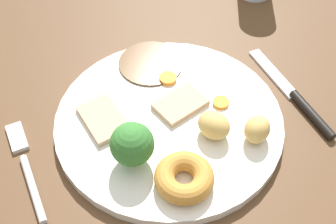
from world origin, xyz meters
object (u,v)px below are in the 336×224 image
(meat_slice_under, at_px, (180,104))
(carrot_coin_back, at_px, (168,78))
(yorkshire_pudding, at_px, (184,177))
(broccoli_floret, at_px, (132,144))
(dinner_plate, at_px, (168,121))
(knife, at_px, (297,98))
(meat_slice_main, at_px, (104,119))
(roast_potato_right, at_px, (257,129))
(carrot_coin_front, at_px, (221,102))
(fork, at_px, (26,166))
(roast_potato_left, at_px, (214,125))

(meat_slice_under, distance_m, carrot_coin_back, 0.05)
(yorkshire_pudding, xyz_separation_m, broccoli_floret, (-0.04, 0.05, 0.02))
(yorkshire_pudding, relative_size, carrot_coin_back, 2.78)
(dinner_plate, relative_size, knife, 1.58)
(meat_slice_main, relative_size, meat_slice_under, 1.08)
(broccoli_floret, bearing_deg, roast_potato_right, -9.37)
(carrot_coin_front, bearing_deg, broccoli_floret, -162.84)
(carrot_coin_back, bearing_deg, broccoli_floret, -128.89)
(carrot_coin_back, height_order, fork, carrot_coin_back)
(dinner_plate, xyz_separation_m, fork, (-0.18, 0.00, -0.00))
(knife, bearing_deg, meat_slice_main, 76.16)
(fork, bearing_deg, roast_potato_left, -105.52)
(carrot_coin_front, bearing_deg, meat_slice_under, 162.39)
(roast_potato_right, xyz_separation_m, carrot_coin_front, (-0.01, 0.07, -0.01))
(broccoli_floret, xyz_separation_m, fork, (-0.12, 0.05, -0.04))
(carrot_coin_front, bearing_deg, roast_potato_left, -127.67)
(meat_slice_under, height_order, knife, meat_slice_under)
(roast_potato_left, distance_m, roast_potato_right, 0.05)
(dinner_plate, xyz_separation_m, yorkshire_pudding, (-0.02, -0.10, 0.02))
(fork, bearing_deg, meat_slice_under, -90.80)
(roast_potato_right, distance_m, fork, 0.28)
(carrot_coin_back, relative_size, fork, 0.16)
(meat_slice_main, distance_m, knife, 0.26)
(meat_slice_main, bearing_deg, carrot_coin_back, 19.95)
(meat_slice_under, relative_size, broccoli_floret, 1.11)
(yorkshire_pudding, bearing_deg, carrot_coin_back, 74.03)
(dinner_plate, relative_size, roast_potato_left, 6.93)
(broccoli_floret, distance_m, fork, 0.14)
(roast_potato_left, distance_m, knife, 0.14)
(meat_slice_main, bearing_deg, broccoli_floret, -77.60)
(meat_slice_under, relative_size, carrot_coin_front, 2.92)
(roast_potato_right, bearing_deg, fork, 164.92)
(carrot_coin_front, relative_size, carrot_coin_back, 0.91)
(yorkshire_pudding, bearing_deg, roast_potato_right, 13.59)
(meat_slice_main, bearing_deg, yorkshire_pudding, -64.57)
(dinner_plate, xyz_separation_m, carrot_coin_back, (0.03, 0.06, 0.01))
(yorkshire_pudding, distance_m, roast_potato_left, 0.08)
(meat_slice_main, xyz_separation_m, meat_slice_under, (0.10, -0.01, 0.00))
(carrot_coin_back, xyz_separation_m, fork, (-0.21, -0.06, -0.01))
(yorkshire_pudding, bearing_deg, dinner_plate, 78.22)
(yorkshire_pudding, height_order, carrot_coin_back, yorkshire_pudding)
(meat_slice_under, xyz_separation_m, knife, (0.16, -0.04, -0.01))
(meat_slice_main, relative_size, roast_potato_left, 1.65)
(roast_potato_left, xyz_separation_m, carrot_coin_back, (-0.02, 0.11, -0.01))
(broccoli_floret, bearing_deg, roast_potato_left, 0.36)
(fork, xyz_separation_m, knife, (0.36, -0.03, 0.00))
(roast_potato_left, bearing_deg, fork, 168.06)
(meat_slice_under, distance_m, carrot_coin_front, 0.05)
(meat_slice_main, distance_m, carrot_coin_front, 0.15)
(dinner_plate, relative_size, meat_slice_under, 4.54)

